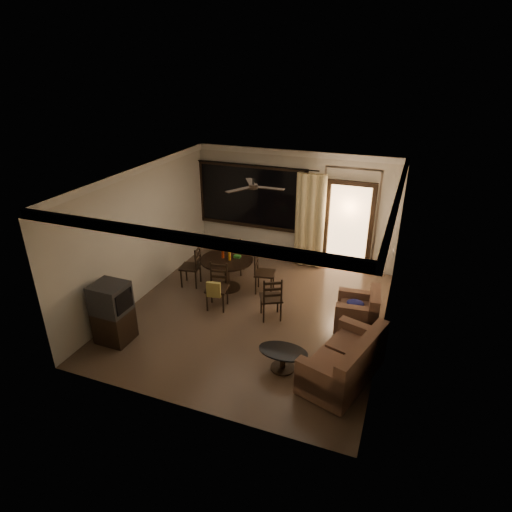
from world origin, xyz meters
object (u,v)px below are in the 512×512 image
at_px(dining_chair_east, 264,280).
at_px(side_chair, 271,305).
at_px(dining_table, 227,265).
at_px(tv_cabinet, 113,313).
at_px(sofa, 346,363).
at_px(coffee_table, 283,357).
at_px(dining_chair_north, 235,262).
at_px(dining_chair_west, 191,274).
at_px(dining_chair_south, 217,295).
at_px(armchair, 359,313).

xyz_separation_m(dining_chair_east, side_chair, (0.49, -0.95, -0.00)).
distance_m(dining_table, dining_chair_east, 0.88).
relative_size(tv_cabinet, sofa, 0.67).
bearing_deg(dining_chair_east, coffee_table, -163.60).
bearing_deg(coffee_table, dining_chair_east, 116.64).
relative_size(dining_chair_north, tv_cabinet, 0.83).
bearing_deg(dining_chair_west, dining_table, 90.08).
height_order(dining_chair_north, tv_cabinet, tv_cabinet).
bearing_deg(dining_chair_east, dining_table, 89.92).
bearing_deg(sofa, dining_chair_north, 154.43).
bearing_deg(dining_chair_south, dining_chair_east, 45.70).
bearing_deg(side_chair, dining_chair_west, -45.14).
height_order(dining_table, dining_chair_south, dining_chair_south).
distance_m(dining_chair_west, dining_chair_south, 1.20).
relative_size(dining_chair_west, dining_chair_south, 1.00).
height_order(dining_chair_west, coffee_table, dining_chair_west).
bearing_deg(armchair, dining_chair_south, -178.74).
height_order(armchair, coffee_table, armchair).
xyz_separation_m(sofa, side_chair, (-1.70, 1.30, -0.05)).
distance_m(tv_cabinet, armchair, 4.57).
distance_m(tv_cabinet, coffee_table, 3.14).
bearing_deg(dining_chair_west, sofa, 52.69).
bearing_deg(armchair, dining_chair_north, 152.28).
bearing_deg(dining_chair_west, dining_chair_south, 44.30).
bearing_deg(tv_cabinet, dining_chair_east, 54.51).
relative_size(dining_table, dining_chair_west, 1.22).
bearing_deg(sofa, tv_cabinet, -157.60).
bearing_deg(dining_table, tv_cabinet, -113.95).
height_order(dining_table, sofa, dining_table).
bearing_deg(dining_chair_south, dining_chair_north, 90.00).
distance_m(dining_chair_east, dining_chair_south, 1.20).
relative_size(dining_chair_west, dining_chair_north, 1.00).
height_order(dining_table, dining_chair_east, dining_chair_east).
distance_m(dining_chair_south, sofa, 3.12).
xyz_separation_m(dining_chair_north, tv_cabinet, (-0.97, -3.28, 0.29)).
bearing_deg(dining_chair_east, dining_chair_north, 46.76).
xyz_separation_m(dining_table, dining_chair_east, (0.82, 0.15, -0.29)).
xyz_separation_m(dining_table, tv_cabinet, (-1.11, -2.51, 0.00)).
relative_size(dining_chair_west, tv_cabinet, 0.83).
xyz_separation_m(dining_chair_north, armchair, (3.13, -1.29, 0.04)).
bearing_deg(dining_chair_east, tv_cabinet, 133.66).
distance_m(dining_chair_south, side_chair, 1.16).
relative_size(tv_cabinet, coffee_table, 1.38).
relative_size(sofa, side_chair, 1.83).
distance_m(dining_chair_north, sofa, 4.27).
bearing_deg(dining_chair_north, dining_chair_west, 43.24).
xyz_separation_m(dining_chair_south, sofa, (2.86, -1.26, 0.03)).
distance_m(dining_chair_east, coffee_table, 2.62).
relative_size(dining_chair_north, coffee_table, 1.14).
xyz_separation_m(tv_cabinet, sofa, (4.12, 0.40, -0.25)).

